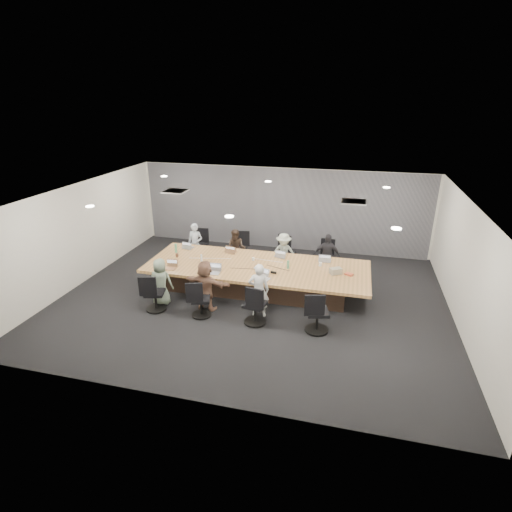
% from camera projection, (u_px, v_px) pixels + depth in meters
% --- Properties ---
extents(floor, '(10.00, 8.00, 0.00)m').
position_uv_depth(floor, '(252.00, 298.00, 10.66)').
color(floor, black).
rests_on(floor, ground).
extents(ceiling, '(10.00, 8.00, 0.00)m').
position_uv_depth(ceiling, '(252.00, 195.00, 9.61)').
color(ceiling, white).
rests_on(ceiling, wall_back).
extents(wall_back, '(10.00, 0.00, 2.80)m').
position_uv_depth(wall_back, '(282.00, 209.00, 13.73)').
color(wall_back, beige).
rests_on(wall_back, ground).
extents(wall_front, '(10.00, 0.00, 2.80)m').
position_uv_depth(wall_front, '(191.00, 334.00, 6.54)').
color(wall_front, beige).
rests_on(wall_front, ground).
extents(wall_left, '(0.00, 8.00, 2.80)m').
position_uv_depth(wall_left, '(81.00, 233.00, 11.27)').
color(wall_left, beige).
rests_on(wall_left, ground).
extents(wall_right, '(0.00, 8.00, 2.80)m').
position_uv_depth(wall_right, '(466.00, 268.00, 9.00)').
color(wall_right, beige).
rests_on(wall_right, ground).
extents(curtain, '(9.80, 0.04, 2.80)m').
position_uv_depth(curtain, '(281.00, 209.00, 13.66)').
color(curtain, slate).
rests_on(curtain, ground).
extents(conference_table, '(6.00, 2.20, 0.74)m').
position_uv_depth(conference_table, '(257.00, 277.00, 10.96)').
color(conference_table, '#3E2B20').
rests_on(conference_table, ground).
extents(chair_0, '(0.57, 0.57, 0.82)m').
position_uv_depth(chair_0, '(200.00, 248.00, 13.01)').
color(chair_0, black).
rests_on(chair_0, ground).
extents(chair_1, '(0.65, 0.65, 0.84)m').
position_uv_depth(chair_1, '(240.00, 251.00, 12.70)').
color(chair_1, black).
rests_on(chair_1, ground).
extents(chair_2, '(0.70, 0.70, 0.82)m').
position_uv_depth(chair_2, '(285.00, 256.00, 12.37)').
color(chair_2, black).
rests_on(chair_2, ground).
extents(chair_3, '(0.57, 0.57, 0.78)m').
position_uv_depth(chair_3, '(327.00, 260.00, 12.09)').
color(chair_3, black).
rests_on(chair_3, ground).
extents(chair_4, '(0.65, 0.65, 0.79)m').
position_uv_depth(chair_4, '(155.00, 296.00, 9.93)').
color(chair_4, black).
rests_on(chair_4, ground).
extents(chair_5, '(0.64, 0.64, 0.75)m').
position_uv_depth(chair_5, '(201.00, 302.00, 9.66)').
color(chair_5, black).
rests_on(chair_5, ground).
extents(chair_6, '(0.65, 0.65, 0.83)m').
position_uv_depth(chair_6, '(255.00, 307.00, 9.34)').
color(chair_6, black).
rests_on(chair_6, ground).
extents(chair_7, '(0.69, 0.69, 0.84)m').
position_uv_depth(chair_7, '(317.00, 315.00, 9.01)').
color(chair_7, black).
rests_on(chair_7, ground).
extents(person_0, '(0.49, 0.32, 1.32)m').
position_uv_depth(person_0, '(195.00, 244.00, 12.60)').
color(person_0, '#AAB6C5').
rests_on(person_0, ground).
extents(laptop_0, '(0.34, 0.26, 0.02)m').
position_uv_depth(laptop_0, '(188.00, 247.00, 12.08)').
color(laptop_0, '#B2B2B7').
rests_on(laptop_0, conference_table).
extents(person_1, '(0.61, 0.48, 1.24)m').
position_uv_depth(person_1, '(236.00, 249.00, 12.31)').
color(person_1, '#352820').
rests_on(person_1, ground).
extents(laptop_1, '(0.37, 0.29, 0.02)m').
position_uv_depth(laptop_1, '(231.00, 251.00, 11.77)').
color(laptop_1, '#8C6647').
rests_on(laptop_1, conference_table).
extents(person_2, '(0.83, 0.51, 1.24)m').
position_uv_depth(person_2, '(284.00, 253.00, 11.98)').
color(person_2, '#99A496').
rests_on(person_2, ground).
extents(laptop_2, '(0.35, 0.28, 0.02)m').
position_uv_depth(laptop_2, '(280.00, 256.00, 11.44)').
color(laptop_2, '#B2B2B7').
rests_on(laptop_2, conference_table).
extents(person_3, '(0.80, 0.37, 1.33)m').
position_uv_depth(person_3, '(327.00, 256.00, 11.67)').
color(person_3, '#27262C').
rests_on(person_3, ground).
extents(laptop_3, '(0.34, 0.23, 0.02)m').
position_uv_depth(laptop_3, '(325.00, 260.00, 11.15)').
color(laptop_3, '#B2B2B7').
rests_on(laptop_3, conference_table).
extents(person_4, '(0.64, 0.46, 1.24)m').
position_uv_depth(person_4, '(161.00, 282.00, 10.16)').
color(person_4, gray).
rests_on(person_4, ground).
extents(laptop_4, '(0.31, 0.23, 0.02)m').
position_uv_depth(laptop_4, '(170.00, 269.00, 10.60)').
color(laptop_4, '#8C6647').
rests_on(laptop_4, conference_table).
extents(person_5, '(1.25, 0.54, 1.31)m').
position_uv_depth(person_5, '(206.00, 285.00, 9.87)').
color(person_5, brown).
rests_on(person_5, ground).
extents(laptop_5, '(0.34, 0.25, 0.02)m').
position_uv_depth(laptop_5, '(213.00, 273.00, 10.33)').
color(laptop_5, '#B2B2B7').
rests_on(laptop_5, conference_table).
extents(person_6, '(0.56, 0.43, 1.38)m').
position_uv_depth(person_6, '(259.00, 290.00, 9.55)').
color(person_6, silver).
rests_on(person_6, ground).
extents(laptop_6, '(0.34, 0.27, 0.02)m').
position_uv_depth(laptop_6, '(264.00, 279.00, 10.02)').
color(laptop_6, '#B2B2B7').
rests_on(laptop_6, conference_table).
extents(bottle_green_left, '(0.09, 0.09, 0.26)m').
position_uv_depth(bottle_green_left, '(176.00, 248.00, 11.67)').
color(bottle_green_left, '#549C71').
rests_on(bottle_green_left, conference_table).
extents(bottle_green_right, '(0.08, 0.08, 0.22)m').
position_uv_depth(bottle_green_right, '(288.00, 265.00, 10.59)').
color(bottle_green_right, '#549C71').
rests_on(bottle_green_right, conference_table).
extents(bottle_clear, '(0.08, 0.08, 0.20)m').
position_uv_depth(bottle_clear, '(201.00, 258.00, 11.05)').
color(bottle_clear, silver).
rests_on(bottle_clear, conference_table).
extents(cup_white_far, '(0.08, 0.08, 0.09)m').
position_uv_depth(cup_white_far, '(253.00, 259.00, 11.12)').
color(cup_white_far, white).
rests_on(cup_white_far, conference_table).
extents(cup_white_near, '(0.10, 0.10, 0.10)m').
position_uv_depth(cup_white_near, '(320.00, 264.00, 10.77)').
color(cup_white_near, white).
rests_on(cup_white_near, conference_table).
extents(mug_brown, '(0.11, 0.11, 0.10)m').
position_uv_depth(mug_brown, '(177.00, 255.00, 11.38)').
color(mug_brown, brown).
rests_on(mug_brown, conference_table).
extents(mic_left, '(0.18, 0.14, 0.03)m').
position_uv_depth(mic_left, '(218.00, 268.00, 10.60)').
color(mic_left, black).
rests_on(mic_left, conference_table).
extents(mic_right, '(0.16, 0.12, 0.03)m').
position_uv_depth(mic_right, '(258.00, 266.00, 10.73)').
color(mic_right, black).
rests_on(mic_right, conference_table).
extents(stapler, '(0.16, 0.07, 0.06)m').
position_uv_depth(stapler, '(274.00, 272.00, 10.32)').
color(stapler, black).
rests_on(stapler, conference_table).
extents(canvas_bag, '(0.34, 0.31, 0.16)m').
position_uv_depth(canvas_bag, '(336.00, 271.00, 10.28)').
color(canvas_bag, gray).
rests_on(canvas_bag, conference_table).
extents(snack_packet, '(0.24, 0.21, 0.04)m').
position_uv_depth(snack_packet, '(349.00, 274.00, 10.23)').
color(snack_packet, '#C24C2D').
rests_on(snack_packet, conference_table).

